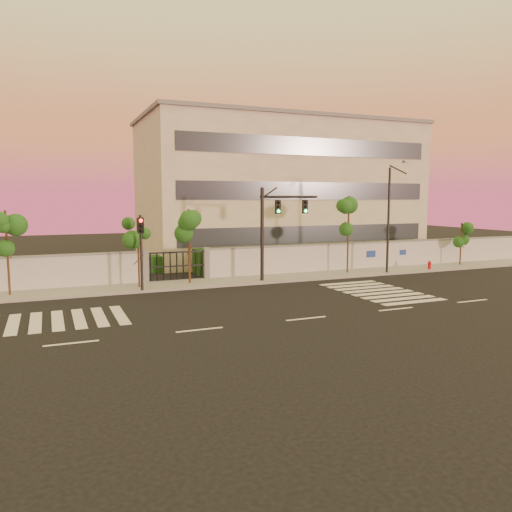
# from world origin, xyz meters

# --- Properties ---
(ground) EXTENTS (120.00, 120.00, 0.00)m
(ground) POSITION_xyz_m (0.00, 0.00, 0.00)
(ground) COLOR black
(ground) RESTS_ON ground
(sidewalk) EXTENTS (60.00, 3.00, 0.15)m
(sidewalk) POSITION_xyz_m (0.00, 10.50, 0.07)
(sidewalk) COLOR gray
(sidewalk) RESTS_ON ground
(perimeter_wall) EXTENTS (60.00, 0.36, 2.20)m
(perimeter_wall) POSITION_xyz_m (0.10, 12.00, 1.07)
(perimeter_wall) COLOR #B2B4B9
(perimeter_wall) RESTS_ON ground
(hedge_row) EXTENTS (41.00, 4.25, 1.80)m
(hedge_row) POSITION_xyz_m (1.17, 14.74, 0.82)
(hedge_row) COLOR #143510
(hedge_row) RESTS_ON ground
(institutional_building) EXTENTS (24.40, 12.40, 12.25)m
(institutional_building) POSITION_xyz_m (9.00, 21.99, 6.16)
(institutional_building) COLOR #B7B29B
(institutional_building) RESTS_ON ground
(road_markings) EXTENTS (57.00, 7.62, 0.02)m
(road_markings) POSITION_xyz_m (-1.58, 3.76, 0.01)
(road_markings) COLOR silver
(road_markings) RESTS_ON ground
(street_tree_b) EXTENTS (1.56, 1.24, 4.78)m
(street_tree_b) POSITION_xyz_m (-12.67, 10.60, 3.52)
(street_tree_b) COLOR #382314
(street_tree_b) RESTS_ON ground
(street_tree_c) EXTENTS (1.38, 1.10, 4.25)m
(street_tree_c) POSITION_xyz_m (-5.70, 10.29, 3.13)
(street_tree_c) COLOR #382314
(street_tree_c) RESTS_ON ground
(street_tree_d) EXTENTS (1.64, 1.31, 4.76)m
(street_tree_d) POSITION_xyz_m (-2.51, 10.60, 3.51)
(street_tree_d) COLOR #382314
(street_tree_d) RESTS_ON ground
(street_tree_e) EXTENTS (1.51, 1.20, 5.56)m
(street_tree_e) POSITION_xyz_m (9.03, 10.48, 4.09)
(street_tree_e) COLOR #382314
(street_tree_e) RESTS_ON ground
(street_tree_f) EXTENTS (1.43, 1.14, 3.49)m
(street_tree_f) POSITION_xyz_m (19.62, 10.54, 2.57)
(street_tree_f) COLOR #382314
(street_tree_f) RESTS_ON ground
(traffic_signal_main) EXTENTS (3.79, 1.33, 6.10)m
(traffic_signal_main) POSITION_xyz_m (2.78, 9.64, 3.86)
(traffic_signal_main) COLOR black
(traffic_signal_main) RESTS_ON ground
(traffic_signal_secondary) EXTENTS (0.35, 0.34, 4.49)m
(traffic_signal_secondary) POSITION_xyz_m (-5.75, 9.11, 2.85)
(traffic_signal_secondary) COLOR black
(traffic_signal_secondary) RESTS_ON ground
(streetlight_east) EXTENTS (0.47, 1.90, 7.92)m
(streetlight_east) POSITION_xyz_m (11.65, 9.25, 4.28)
(streetlight_east) COLOR black
(streetlight_east) RESTS_ON ground
(fire_hydrant) EXTENTS (0.30, 0.29, 0.77)m
(fire_hydrant) POSITION_xyz_m (15.62, 9.53, 0.38)
(fire_hydrant) COLOR #B00B11
(fire_hydrant) RESTS_ON ground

